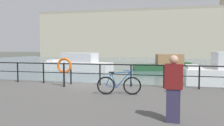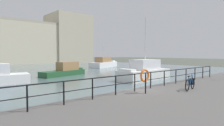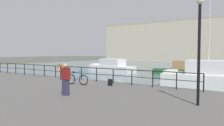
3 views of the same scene
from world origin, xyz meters
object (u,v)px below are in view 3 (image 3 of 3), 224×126
at_px(moored_harbor_tender, 206,77).
at_px(mooring_bollard, 110,82).
at_px(standing_person, 66,79).
at_px(life_ring_stand, 61,68).
at_px(quay_lamp_post, 199,37).
at_px(moored_red_daysailer, 111,67).
at_px(moored_white_yacht, 180,69).
at_px(parked_bicycle, 77,79).

bearing_deg(moored_harbor_tender, mooring_bollard, 57.69).
bearing_deg(standing_person, life_ring_stand, 50.36).
distance_m(moored_harbor_tender, quay_lamp_post, 11.15).
relative_size(moored_harbor_tender, mooring_bollard, 17.42).
bearing_deg(moored_red_daysailer, mooring_bollard, 133.03).
distance_m(moored_harbor_tender, standing_person, 13.27).
bearing_deg(standing_person, mooring_bollard, -0.98).
relative_size(mooring_bollard, life_ring_stand, 0.31).
bearing_deg(moored_harbor_tender, quay_lamp_post, 94.75).
xyz_separation_m(moored_white_yacht, standing_person, (0.35, -22.87, 1.03)).
relative_size(moored_red_daysailer, parked_bicycle, 4.94).
height_order(moored_white_yacht, quay_lamp_post, quay_lamp_post).
height_order(moored_harbor_tender, moored_white_yacht, moored_harbor_tender).
relative_size(moored_harbor_tender, life_ring_stand, 5.49).
height_order(life_ring_stand, standing_person, standing_person).
distance_m(moored_red_daysailer, parked_bicycle, 19.26).
bearing_deg(quay_lamp_post, moored_white_yacht, 107.33).
bearing_deg(quay_lamp_post, parked_bicycle, 170.51).
xyz_separation_m(moored_white_yacht, parked_bicycle, (-1.66, -19.85, 0.56)).
distance_m(mooring_bollard, standing_person, 4.04).
distance_m(life_ring_stand, quay_lamp_post, 11.67).
bearing_deg(mooring_bollard, moored_red_daysailer, 123.48).
bearing_deg(parked_bicycle, moored_red_daysailer, 106.72).
xyz_separation_m(moored_white_yacht, quay_lamp_post, (6.63, -21.24, 3.11)).
height_order(moored_harbor_tender, life_ring_stand, moored_harbor_tender).
bearing_deg(moored_white_yacht, mooring_bollard, -102.99).
height_order(moored_harbor_tender, parked_bicycle, moored_harbor_tender).
bearing_deg(moored_red_daysailer, quay_lamp_post, 141.77).
relative_size(life_ring_stand, quay_lamp_post, 0.30).
xyz_separation_m(moored_red_daysailer, quay_lamp_post, (16.89, -18.62, 2.99)).
bearing_deg(quay_lamp_post, life_ring_stand, 166.89).
height_order(mooring_bollard, quay_lamp_post, quay_lamp_post).
height_order(moored_white_yacht, standing_person, standing_person).
distance_m(mooring_bollard, quay_lamp_post, 7.10).
xyz_separation_m(parked_bicycle, standing_person, (2.02, -3.02, 0.47)).
bearing_deg(moored_harbor_tender, parked_bicycle, 50.72).
relative_size(mooring_bollard, quay_lamp_post, 0.10).
distance_m(moored_harbor_tender, moored_red_daysailer, 17.41).
xyz_separation_m(moored_red_daysailer, moored_white_yacht, (10.26, 2.62, -0.11)).
distance_m(moored_red_daysailer, quay_lamp_post, 25.31).
xyz_separation_m(life_ring_stand, standing_person, (4.93, -4.25, -0.11)).
relative_size(moored_red_daysailer, quay_lamp_post, 1.89).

